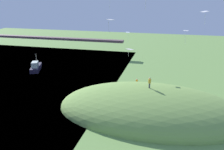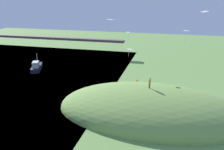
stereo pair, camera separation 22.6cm
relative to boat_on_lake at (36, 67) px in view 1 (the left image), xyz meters
name	(u,v)px [view 1 (the left image)]	position (x,y,z in m)	size (l,w,h in m)	color
ground_plane	(113,108)	(23.26, -15.52, -0.81)	(160.00, 160.00, 0.00)	#6D974A
grass_hill	(150,112)	(29.37, -15.41, -0.81)	(29.97, 17.11, 7.93)	#779C4A
bridge_deck_far	(45,38)	(-6.93, 17.78, 3.84)	(50.72, 1.80, 0.70)	#654D50
boat_on_lake	(36,67)	(0.00, 0.00, 0.00)	(4.21, 6.70, 3.72)	black
person_on_hilltop	(150,81)	(29.06, -15.09, 4.27)	(0.60, 0.60, 1.77)	#313137
person_near_shore	(137,82)	(26.04, -7.27, 1.11)	(0.45, 0.45, 1.70)	#362B2D
kite_1	(130,50)	(25.79, -15.06, 9.14)	(1.42, 1.33, 1.19)	silver
kite_4	(110,20)	(24.38, -21.42, 14.10)	(1.16, 1.16, 1.60)	silver
kite_5	(186,32)	(33.96, -10.37, 11.41)	(0.87, 0.70, 2.10)	white
kite_6	(205,12)	(35.66, -16.99, 14.94)	(1.03, 1.23, 1.74)	white
kite_11	(128,33)	(23.67, -5.00, 10.05)	(0.84, 1.10, 1.98)	white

